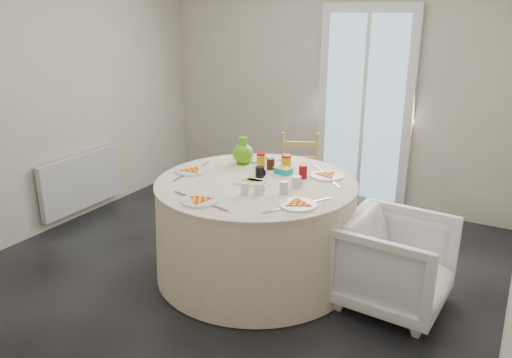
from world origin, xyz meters
The scene contains 14 objects.
floor centered at (0.00, 0.00, 0.00)m, with size 4.00×4.00×0.00m, color black.
wall_back centered at (0.00, 2.00, 1.30)m, with size 4.00×0.02×2.60m, color #BCB5A3.
wall_left centered at (-2.00, 0.00, 1.30)m, with size 0.02×4.00×2.60m, color #BCB5A3.
glass_door centered at (0.40, 1.95, 1.05)m, with size 1.00×0.08×2.10m, color silver.
radiator centered at (-1.94, 0.20, 0.38)m, with size 0.07×1.00×0.55m, color silver.
table centered at (0.16, 0.07, 0.38)m, with size 1.61×1.61×0.81m, color #FEEFCE.
wooden_chair centered at (0.03, 1.16, 0.47)m, with size 0.40×0.38×0.89m, color tan, non-canonical shape.
armchair centered at (1.26, 0.14, 0.39)m, with size 0.72×0.67×0.74m, color white.
place_settings centered at (0.16, 0.07, 0.77)m, with size 1.41×1.41×0.03m, color silver, non-canonical shape.
jar_cluster centered at (0.22, 0.37, 0.82)m, with size 0.50×0.25×0.14m, color brown, non-canonical shape.
butter_tub centered at (0.26, 0.35, 0.79)m, with size 0.14×0.10×0.05m, color #00B0B5.
green_pitcher centered at (-0.16, 0.42, 0.87)m, with size 0.18×0.18×0.23m, color #55AB13, non-canonical shape.
cheese_platter centered at (0.17, 0.03, 0.77)m, with size 0.27×0.17×0.03m, color silver, non-canonical shape.
mugs_glasses centered at (0.32, 0.06, 0.81)m, with size 0.55×0.55×0.10m, color #A39A9A, non-canonical shape.
Camera 1 is at (1.95, -3.09, 2.05)m, focal length 35.00 mm.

